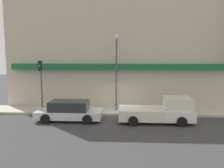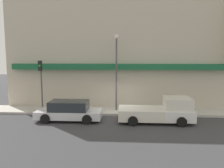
{
  "view_description": "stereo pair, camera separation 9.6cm",
  "coord_description": "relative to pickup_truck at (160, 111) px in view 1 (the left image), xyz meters",
  "views": [
    {
      "loc": [
        0.57,
        -16.4,
        4.5
      ],
      "look_at": [
        -0.41,
        0.96,
        2.37
      ],
      "focal_mm": 35.0,
      "sensor_mm": 36.0,
      "label": 1
    },
    {
      "loc": [
        0.66,
        -16.39,
        4.5
      ],
      "look_at": [
        -0.41,
        0.96,
        2.37
      ],
      "focal_mm": 35.0,
      "sensor_mm": 36.0,
      "label": 2
    }
  ],
  "objects": [
    {
      "name": "street_lamp",
      "position": [
        -3.19,
        2.51,
        3.2
      ],
      "size": [
        0.36,
        0.36,
        6.14
      ],
      "color": "#4C4C4C",
      "rests_on": "sidewalk"
    },
    {
      "name": "sidewalk",
      "position": [
        -3.12,
        2.51,
        -0.67
      ],
      "size": [
        36.0,
        2.41,
        0.17
      ],
      "color": "#B7B2A8",
      "rests_on": "ground"
    },
    {
      "name": "parked_car",
      "position": [
        -6.47,
        0.0,
        -0.07
      ],
      "size": [
        4.65,
        2.0,
        1.41
      ],
      "rotation": [
        0.0,
        0.0,
        0.01
      ],
      "color": "silver",
      "rests_on": "ground"
    },
    {
      "name": "pickup_truck",
      "position": [
        0.0,
        0.0,
        0.0
      ],
      "size": [
        5.1,
        2.31,
        1.75
      ],
      "rotation": [
        0.0,
        0.0,
        0.02
      ],
      "color": "white",
      "rests_on": "ground"
    },
    {
      "name": "fire_hydrant",
      "position": [
        -5.92,
        1.74,
        -0.25
      ],
      "size": [
        0.19,
        0.19,
        0.67
      ],
      "color": "red",
      "rests_on": "sidewalk"
    },
    {
      "name": "building",
      "position": [
        -3.11,
        5.2,
        4.73
      ],
      "size": [
        19.8,
        3.8,
        11.01
      ],
      "color": "#BCB29E",
      "rests_on": "ground"
    },
    {
      "name": "ground_plane",
      "position": [
        -3.12,
        1.31,
        -0.76
      ],
      "size": [
        80.0,
        80.0,
        0.0
      ],
      "primitive_type": "plane",
      "color": "#38383A"
    },
    {
      "name": "traffic_light",
      "position": [
        -9.26,
        2.04,
        2.19
      ],
      "size": [
        0.28,
        0.42,
        4.07
      ],
      "color": "#4C4C4C",
      "rests_on": "sidewalk"
    }
  ]
}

